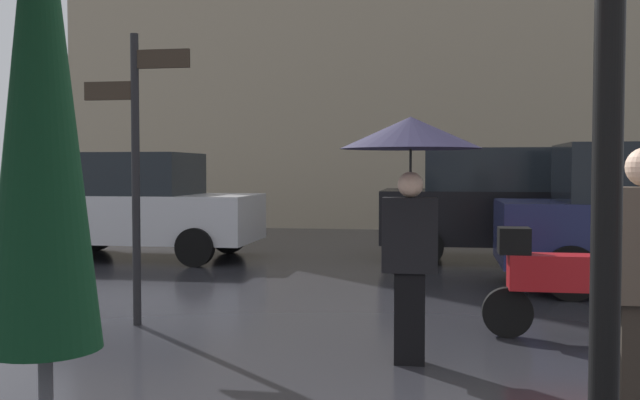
% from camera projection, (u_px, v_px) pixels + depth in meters
% --- Properties ---
extents(folded_patio_umbrella_near, '(0.46, 0.46, 2.44)m').
position_uv_depth(folded_patio_umbrella_near, '(42.00, 149.00, 1.77)').
color(folded_patio_umbrella_near, black).
rests_on(folded_patio_umbrella_near, ground).
extents(pedestrian_with_umbrella, '(1.11, 1.11, 1.95)m').
position_uv_depth(pedestrian_with_umbrella, '(411.00, 159.00, 5.63)').
color(pedestrian_with_umbrella, black).
rests_on(pedestrian_with_umbrella, ground).
extents(parked_scooter, '(1.47, 0.32, 1.23)m').
position_uv_depth(parked_scooter, '(560.00, 278.00, 6.51)').
color(parked_scooter, black).
rests_on(parked_scooter, ground).
extents(parked_car_left, '(4.00, 2.06, 1.81)m').
position_uv_depth(parked_car_left, '(137.00, 205.00, 12.45)').
color(parked_car_left, silver).
rests_on(parked_car_left, ground).
extents(parked_car_right, '(4.17, 2.04, 1.88)m').
position_uv_depth(parked_car_right, '(504.00, 204.00, 12.12)').
color(parked_car_right, black).
rests_on(parked_car_right, ground).
extents(street_signpost, '(1.08, 0.08, 2.86)m').
position_uv_depth(street_signpost, '(136.00, 149.00, 7.05)').
color(street_signpost, black).
rests_on(street_signpost, ground).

